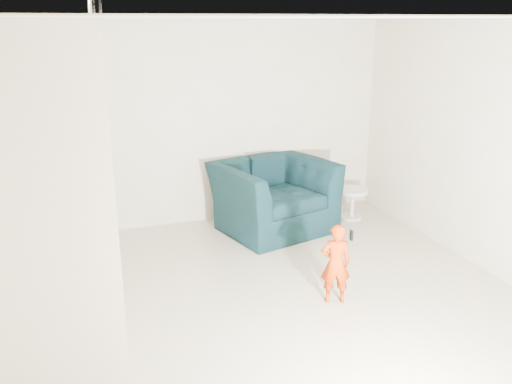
% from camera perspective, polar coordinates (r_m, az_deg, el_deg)
% --- Properties ---
extents(floor, '(5.50, 5.50, 0.00)m').
position_cam_1_polar(floor, '(5.31, 2.89, -12.71)').
color(floor, tan).
rests_on(floor, ground).
extents(ceiling, '(5.50, 5.50, 0.00)m').
position_cam_1_polar(ceiling, '(4.58, 3.43, 17.84)').
color(ceiling, silver).
rests_on(ceiling, back_wall).
extents(back_wall, '(5.00, 0.00, 5.00)m').
position_cam_1_polar(back_wall, '(7.32, -5.22, 7.10)').
color(back_wall, '#C3B39E').
rests_on(back_wall, floor).
extents(right_wall, '(0.00, 5.50, 5.50)m').
position_cam_1_polar(right_wall, '(6.16, 25.19, 3.47)').
color(right_wall, '#C3B39E').
rests_on(right_wall, floor).
extents(armchair, '(1.67, 1.54, 0.91)m').
position_cam_1_polar(armchair, '(7.16, 1.86, -0.46)').
color(armchair, black).
rests_on(armchair, floor).
extents(toddler, '(0.34, 0.28, 0.82)m').
position_cam_1_polar(toddler, '(5.40, 8.37, -7.48)').
color(toddler, '#9F2505').
rests_on(toddler, floor).
extents(side_table, '(0.43, 0.43, 0.43)m').
position_cam_1_polar(side_table, '(7.71, 10.10, -0.71)').
color(side_table, silver).
rests_on(side_table, floor).
extents(staircase, '(1.02, 3.03, 3.62)m').
position_cam_1_polar(staircase, '(5.09, -20.86, -3.51)').
color(staircase, '#ADA089').
rests_on(staircase, floor).
extents(cushion, '(0.47, 0.23, 0.47)m').
position_cam_1_polar(cushion, '(7.41, 1.12, 2.14)').
color(cushion, black).
rests_on(cushion, armchair).
extents(throw, '(0.05, 0.46, 0.52)m').
position_cam_1_polar(throw, '(6.96, -2.66, 0.01)').
color(throw, black).
rests_on(throw, armchair).
extents(phone, '(0.03, 0.05, 0.10)m').
position_cam_1_polar(phone, '(5.29, 10.01, -4.51)').
color(phone, black).
rests_on(phone, toddler).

